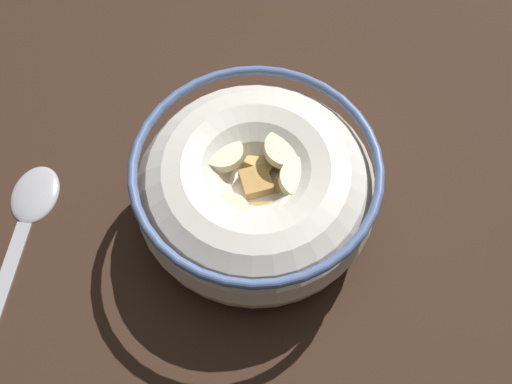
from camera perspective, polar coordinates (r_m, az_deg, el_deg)
ground_plane at (r=47.95cm, az=-0.00°, el=-2.28°), size 100.05×100.05×2.00cm
cereal_bowl at (r=44.03cm, az=-0.01°, el=0.22°), size 15.62×15.62×6.33cm
spoon at (r=49.05cm, az=-18.60°, el=-2.08°), size 13.69×11.53×0.80cm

